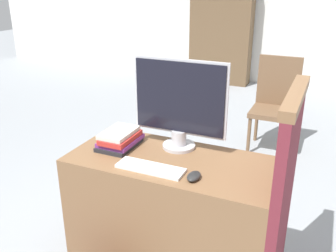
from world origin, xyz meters
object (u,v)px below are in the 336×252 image
Objects in this scene: mouse at (194,176)px; book_stack at (120,139)px; far_chair at (275,100)px; monitor at (179,104)px; keyboard at (150,168)px.

book_stack reaches higher than mouse.
book_stack is 0.28× the size of far_chair.
mouse is 0.39× the size of book_stack.
monitor is 0.58× the size of far_chair.
far_chair reaches higher than keyboard.
keyboard is (-0.03, -0.32, -0.27)m from monitor.
keyboard is 0.38× the size of far_chair.
book_stack reaches higher than keyboard.
book_stack is (-0.55, 0.19, 0.03)m from mouse.
far_chair is (0.06, 2.29, -0.26)m from mouse.
monitor is 2.06× the size of book_stack.
mouse is 2.31m from far_chair.
keyboard is at bearing -32.34° from book_stack.
far_chair is (0.61, 2.10, -0.29)m from book_stack.
mouse is at bearing -56.40° from monitor.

